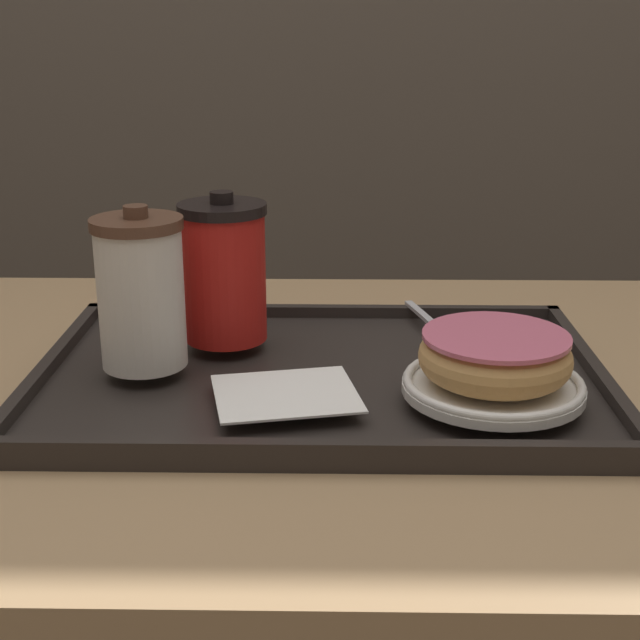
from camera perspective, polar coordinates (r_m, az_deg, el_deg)
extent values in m
cube|color=tan|center=(0.85, -1.47, -4.82)|extent=(0.96, 0.69, 0.03)
cube|color=#282321|center=(0.83, 0.00, -3.78)|extent=(0.52, 0.35, 0.01)
cube|color=#282321|center=(0.68, -0.25, -8.23)|extent=(0.52, 0.01, 0.01)
cube|color=#282321|center=(0.99, 0.17, 0.57)|extent=(0.52, 0.01, 0.01)
cube|color=#282321|center=(0.87, -16.99, -2.77)|extent=(0.01, 0.35, 0.01)
cube|color=#282321|center=(0.86, 17.15, -2.98)|extent=(0.01, 0.35, 0.01)
cube|color=white|center=(0.75, -2.20, -4.73)|extent=(0.14, 0.12, 0.00)
cylinder|color=white|center=(0.81, -11.37, 1.38)|extent=(0.08, 0.08, 0.13)
cylinder|color=brown|center=(0.80, -11.68, 6.07)|extent=(0.08, 0.08, 0.01)
cylinder|color=brown|center=(0.80, -11.73, 6.80)|extent=(0.02, 0.02, 0.01)
cylinder|color=red|center=(0.87, -6.14, 2.74)|extent=(0.08, 0.08, 0.13)
cylinder|color=black|center=(0.86, -6.30, 7.10)|extent=(0.09, 0.09, 0.01)
cylinder|color=black|center=(0.85, -6.32, 7.80)|extent=(0.02, 0.02, 0.01)
cylinder|color=white|center=(0.77, 11.00, -4.31)|extent=(0.15, 0.15, 0.01)
torus|color=white|center=(0.77, 11.02, -3.90)|extent=(0.15, 0.15, 0.01)
torus|color=tan|center=(0.76, 11.13, -2.38)|extent=(0.13, 0.13, 0.04)
cylinder|color=#DB6684|center=(0.75, 11.21, -1.04)|extent=(0.12, 0.12, 0.00)
ellipsoid|color=silver|center=(0.88, 8.41, -1.03)|extent=(0.03, 0.04, 0.01)
cube|color=silver|center=(0.95, 6.76, 0.18)|extent=(0.04, 0.11, 0.00)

